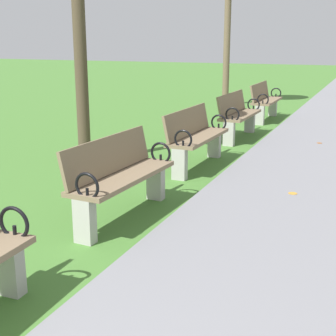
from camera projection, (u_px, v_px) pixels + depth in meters
park_bench_3 at (120, 176)px, 5.24m from camera, size 0.55×1.62×0.90m
park_bench_4 at (196, 136)px, 7.36m from camera, size 0.50×1.61×0.90m
park_bench_5 at (238, 114)px, 9.52m from camera, size 0.50×1.61×0.90m
park_bench_6 at (265, 100)px, 11.72m from camera, size 0.47×1.60×0.90m
scattered_leaves at (242, 154)px, 8.25m from camera, size 4.29×15.95×0.02m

